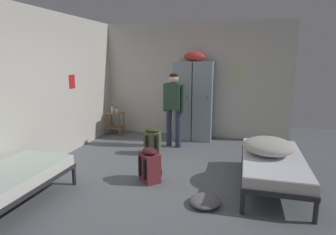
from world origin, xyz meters
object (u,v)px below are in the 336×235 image
object	(u,v)px
locker_bank	(194,99)
backpack_olive	(153,141)
bed_right	(273,163)
lotion_bottle	(117,110)
bedding_heap	(269,146)
clothes_pile_grey	(205,201)
backpack_maroon	(150,166)
water_bottle	(112,109)
person_traveler	(174,103)
shelf_unit	(115,121)
bed_left_front	(2,183)

from	to	relation	value
locker_bank	backpack_olive	size ratio (longest dim) A/B	3.76
bed_right	lotion_bottle	bearing A→B (deg)	148.65
lotion_bottle	bedding_heap	bearing A→B (deg)	-30.67
backpack_olive	clothes_pile_grey	size ratio (longest dim) A/B	1.22
bedding_heap	backpack_olive	distance (m)	2.36
backpack_olive	backpack_maroon	xyz separation A→B (m)	(0.38, -1.29, 0.00)
water_bottle	backpack_maroon	distance (m)	3.14
clothes_pile_grey	person_traveler	bearing A→B (deg)	113.15
shelf_unit	person_traveler	bearing A→B (deg)	-19.90
person_traveler	bed_right	bearing A→B (deg)	-39.49
shelf_unit	clothes_pile_grey	world-z (taller)	shelf_unit
shelf_unit	backpack_maroon	bearing A→B (deg)	-54.56
bed_right	locker_bank	bearing A→B (deg)	124.91
lotion_bottle	locker_bank	bearing A→B (deg)	4.95
person_traveler	bedding_heap	bearing A→B (deg)	-38.72
lotion_bottle	backpack_olive	bearing A→B (deg)	-41.29
locker_bank	backpack_maroon	distance (m)	2.72
bed_left_front	person_traveler	bearing A→B (deg)	66.01
bedding_heap	backpack_maroon	bearing A→B (deg)	-167.71
person_traveler	clothes_pile_grey	distance (m)	2.77
bedding_heap	person_traveler	world-z (taller)	person_traveler
bed_right	water_bottle	distance (m)	4.32
backpack_maroon	water_bottle	bearing A→B (deg)	126.43
shelf_unit	bed_left_front	world-z (taller)	shelf_unit
locker_bank	person_traveler	bearing A→B (deg)	-112.55
person_traveler	backpack_olive	bearing A→B (deg)	-116.62
water_bottle	lotion_bottle	xyz separation A→B (m)	(0.15, -0.06, -0.02)
shelf_unit	backpack_olive	xyz separation A→B (m)	(1.39, -1.20, -0.09)
shelf_unit	lotion_bottle	size ratio (longest dim) A/B	3.58
shelf_unit	backpack_maroon	world-z (taller)	shelf_unit
shelf_unit	person_traveler	size ratio (longest dim) A/B	0.35
bed_right	bed_left_front	size ratio (longest dim) A/B	1.00
backpack_maroon	clothes_pile_grey	xyz separation A→B (m)	(0.94, -0.53, -0.20)
bed_right	backpack_olive	world-z (taller)	backpack_olive
lotion_bottle	backpack_olive	distance (m)	1.80
person_traveler	water_bottle	world-z (taller)	person_traveler
bed_left_front	backpack_maroon	distance (m)	2.03
bed_left_front	clothes_pile_grey	world-z (taller)	bed_left_front
backpack_olive	bedding_heap	bearing A→B (deg)	-22.70
bed_right	water_bottle	world-z (taller)	water_bottle
locker_bank	backpack_olive	bearing A→B (deg)	-114.39
bed_left_front	backpack_maroon	xyz separation A→B (m)	(1.52, 1.35, -0.12)
locker_bank	lotion_bottle	bearing A→B (deg)	-175.05
bedding_heap	water_bottle	world-z (taller)	water_bottle
shelf_unit	water_bottle	distance (m)	0.32
backpack_maroon	clothes_pile_grey	bearing A→B (deg)	-29.23
bed_right	backpack_maroon	bearing A→B (deg)	-171.11
shelf_unit	bed_right	size ratio (longest dim) A/B	0.30
shelf_unit	lotion_bottle	distance (m)	0.31
locker_bank	person_traveler	distance (m)	0.80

